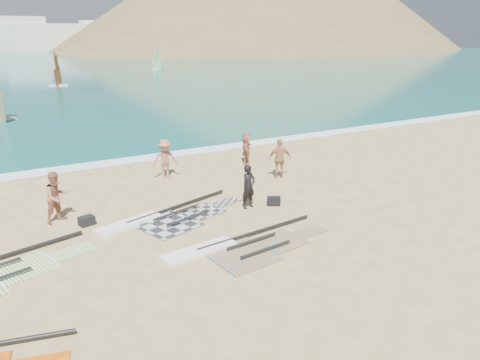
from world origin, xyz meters
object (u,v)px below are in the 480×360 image
beachgoer_right (246,149)px  rig_grey (164,218)px  rig_orange (239,247)px  gear_bag_far (274,201)px  beachgoer_mid (165,159)px  person_wetsuit (249,187)px  gear_bag_near (87,221)px  beachgoer_back (280,159)px  beachgoer_left (57,197)px

beachgoer_right → rig_grey: bearing=161.4°
rig_orange → gear_bag_far: (3.06, 2.61, 0.11)m
beachgoer_mid → person_wetsuit: bearing=-70.2°
gear_bag_near → beachgoer_back: 9.03m
gear_bag_far → gear_bag_near: bearing=166.5°
gear_bag_far → rig_grey: bearing=170.3°
rig_orange → person_wetsuit: person_wetsuit is taller
rig_grey → person_wetsuit: person_wetsuit is taller
gear_bag_far → person_wetsuit: (-1.00, 0.25, 0.69)m
person_wetsuit → beachgoer_back: beachgoer_back is taller
beachgoer_mid → rig_orange: bearing=-90.3°
rig_grey → gear_bag_far: 4.31m
gear_bag_near → beachgoer_back: (8.92, 1.16, 0.75)m
person_wetsuit → rig_grey: bearing=157.1°
beachgoer_mid → gear_bag_near: bearing=-135.1°
rig_orange → beachgoer_right: beachgoer_right is taller
beachgoer_mid → beachgoer_right: beachgoer_mid is taller
beachgoer_back → beachgoer_right: size_ratio=1.17×
rig_grey → gear_bag_far: gear_bag_far is taller
gear_bag_near → beachgoer_left: (-0.77, 0.84, 0.76)m
gear_bag_near → beachgoer_left: bearing=132.4°
gear_bag_far → beachgoer_back: bearing=52.1°
beachgoer_back → rig_orange: bearing=65.3°
gear_bag_near → rig_orange: bearing=-48.9°
beachgoer_mid → beachgoer_right: (4.43, 0.27, -0.13)m
person_wetsuit → gear_bag_near: bearing=152.2°
rig_orange → rig_grey: bearing=103.2°
gear_bag_near → beachgoer_back: beachgoer_back is taller
rig_grey → rig_orange: (1.19, -3.34, -0.00)m
beachgoer_mid → beachgoer_back: beachgoer_back is taller
beachgoer_left → beachgoer_right: (9.59, 3.15, -0.14)m
gear_bag_far → beachgoer_left: 7.95m
beachgoer_back → beachgoer_mid: bearing=-10.0°
beachgoer_back → beachgoer_right: 2.83m
beachgoer_mid → beachgoer_right: 4.45m
beachgoer_left → beachgoer_right: bearing=-5.2°
gear_bag_far → person_wetsuit: person_wetsuit is taller
rig_grey → gear_bag_near: size_ratio=11.79×
rig_grey → beachgoer_back: (6.41, 2.05, 0.86)m
beachgoer_left → beachgoer_right: 10.09m
rig_grey → beachgoer_left: size_ratio=3.21×
rig_orange → beachgoer_mid: beachgoer_mid is taller
rig_grey → gear_bag_near: bearing=143.4°
gear_bag_far → beachgoer_left: bearing=161.9°
gear_bag_near → beachgoer_mid: bearing=40.2°
gear_bag_near → gear_bag_far: size_ratio=0.97×
beachgoer_right → gear_bag_far: bearing=-166.4°
gear_bag_far → beachgoer_right: beachgoer_right is taller
rig_orange → beachgoer_back: 7.56m
rig_grey → beachgoer_mid: (1.88, 4.60, 0.86)m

